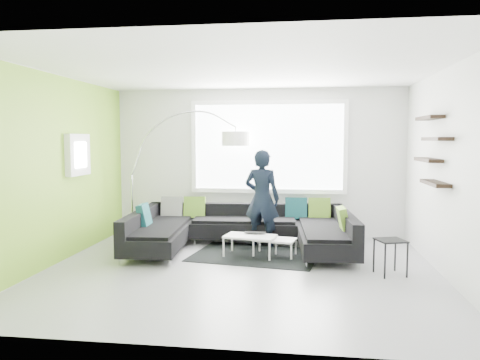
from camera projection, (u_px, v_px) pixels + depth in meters
The scene contains 9 objects.
ground at pixel (241, 270), 6.61m from camera, with size 5.50×5.50×0.00m, color gray.
room_shell at pixel (245, 142), 6.65m from camera, with size 5.54×5.04×2.82m.
sectional_sofa at pixel (242, 231), 7.71m from camera, with size 3.71×2.44×0.77m.
rug at pixel (255, 255), 7.46m from camera, with size 1.94×1.41×0.01m, color black.
coffee_table at pixel (262, 246), 7.39m from camera, with size 1.01×0.59×0.33m, color silver.
arc_lamp at pixel (132, 175), 8.62m from camera, with size 2.19×0.57×2.37m, color white, non-canonical shape.
side_table at pixel (390, 257), 6.35m from camera, with size 0.36×0.36×0.49m, color black.
person at pixel (262, 198), 7.99m from camera, with size 0.68×0.52×1.67m, color black.
laptop at pixel (255, 234), 7.46m from camera, with size 0.34×0.22×0.03m, color black.
Camera 1 is at (0.85, -6.42, 1.85)m, focal length 35.00 mm.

